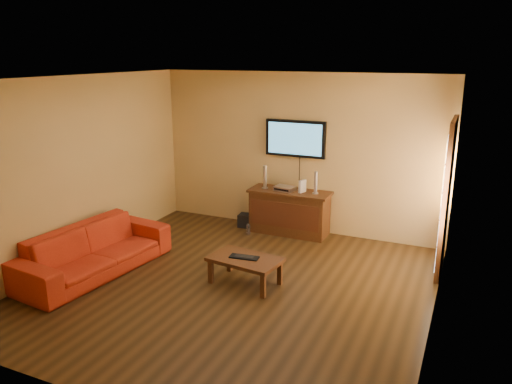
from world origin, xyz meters
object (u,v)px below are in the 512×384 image
Objects in this scene: media_console at (289,212)px; speaker_right at (316,184)px; subwoofer at (245,220)px; av_receiver at (285,188)px; game_console at (302,186)px; television at (295,139)px; coffee_table at (245,261)px; keyboard at (244,257)px; speaker_left at (265,178)px; bottle at (248,230)px; sofa at (94,243)px.

speaker_right reaches higher than media_console.
av_receiver is at bearing -5.99° from subwoofer.
game_console reaches higher than media_console.
av_receiver is at bearing -176.58° from speaker_right.
coffee_table is (0.15, -2.30, -1.29)m from television.
keyboard is (0.14, -2.31, -1.22)m from television.
speaker_left is 1.99× the size of bottle.
av_receiver is (-0.08, -0.01, 0.41)m from media_console.
television reaches higher than media_console.
bottle is (1.34, 2.24, -0.35)m from sofa.
media_console is 1.25m from television.
media_console is 0.53m from game_console.
subwoofer is 0.43m from bottle.
television reaches higher than coffee_table.
media_console is 0.62× the size of sofa.
speaker_left is 0.93m from bottle.
game_console is at bearing 87.98° from coffee_table.
television is 0.81m from game_console.
media_console is 1.32× the size of television.
bottle is (-0.15, -0.36, -0.84)m from speaker_left.
media_console is 2.09m from keyboard.
speaker_left is at bearing 66.61° from bottle.
keyboard is at bearing -70.99° from subwoofer.
keyboard is (0.22, -2.07, -0.40)m from av_receiver.
media_console is 0.42m from av_receiver.
television is 1.05× the size of coffee_table.
television is at bearing 28.35° from speaker_left.
sofa is at bearing -120.90° from bottle.
speaker_right is at bearing 81.69° from keyboard.
television is at bearing 93.69° from coffee_table.
speaker_left reaches higher than av_receiver.
speaker_left is at bearing 105.78° from keyboard.
speaker_left is (-0.60, 2.06, 0.61)m from coffee_table.
keyboard is (-0.31, -2.10, -0.54)m from speaker_right.
television is at bearing 155.25° from game_console.
speaker_right is (0.44, 0.02, 0.54)m from media_console.
sofa is 3.21m from av_receiver.
bottle is at bearing -64.12° from subwoofer.
keyboard is at bearing -98.31° from speaker_right.
coffee_table reaches higher than bottle.
television is 4.99× the size of game_console.
sofa is 2.63m from bottle.
media_console is at bearing 94.09° from coffee_table.
sofa reaches higher than subwoofer.
coffee_table is 2.29m from subwoofer.
television is 2.80× the size of speaker_right.
sofa is at bearing -165.77° from keyboard.
speaker_left is 0.39m from av_receiver.
speaker_right is 2.19m from keyboard.
keyboard is (0.96, -2.07, 0.27)m from subwoofer.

